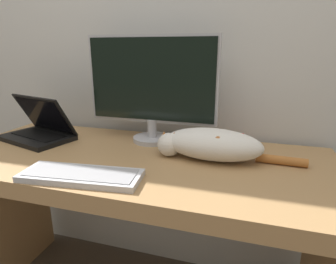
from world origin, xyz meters
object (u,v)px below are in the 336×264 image
object	(u,v)px
external_keyboard	(81,175)
cat	(210,144)
monitor	(151,86)
laptop	(39,130)

from	to	relation	value
external_keyboard	cat	world-z (taller)	cat
monitor	cat	world-z (taller)	monitor
monitor	laptop	xyz separation A→B (m)	(-0.50, -0.12, -0.20)
monitor	external_keyboard	distance (m)	0.50
laptop	cat	distance (m)	0.79
external_keyboard	cat	xyz separation A→B (m)	(0.37, 0.29, 0.05)
laptop	cat	size ratio (longest dim) A/B	0.67
laptop	external_keyboard	xyz separation A→B (m)	(0.42, -0.31, -0.03)
laptop	external_keyboard	bearing A→B (deg)	-20.66
laptop	cat	world-z (taller)	laptop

